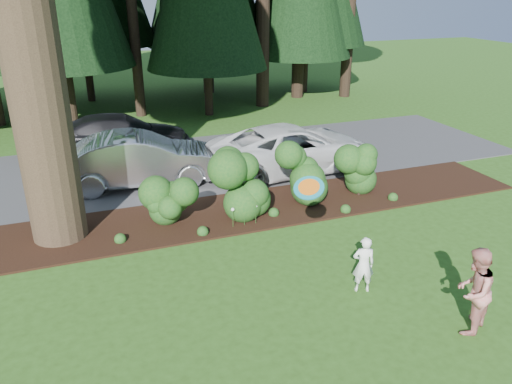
{
  "coord_description": "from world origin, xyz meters",
  "views": [
    {
      "loc": [
        -3.93,
        -8.19,
        5.59
      ],
      "look_at": [
        -0.33,
        1.49,
        1.3
      ],
      "focal_mm": 35.0,
      "sensor_mm": 36.0,
      "label": 1
    }
  ],
  "objects": [
    {
      "name": "adult",
      "position": [
        2.03,
        -2.77,
        0.8
      ],
      "size": [
        0.97,
        0.91,
        1.59
      ],
      "primitive_type": "imported",
      "rotation": [
        0.0,
        0.0,
        3.66
      ],
      "color": "red",
      "rests_on": "ground"
    },
    {
      "name": "shrub_row",
      "position": [
        0.77,
        3.14,
        0.81
      ],
      "size": [
        6.53,
        1.6,
        1.61
      ],
      "color": "#164818",
      "rests_on": "ground"
    },
    {
      "name": "car_white_suv",
      "position": [
        2.47,
        5.65,
        0.78
      ],
      "size": [
        5.5,
        2.77,
        1.49
      ],
      "primitive_type": "imported",
      "rotation": [
        0.0,
        0.0,
        1.63
      ],
      "color": "silver",
      "rests_on": "driveway"
    },
    {
      "name": "car_dark_suv",
      "position": [
        -2.48,
        9.38,
        0.73
      ],
      "size": [
        4.99,
        2.5,
        1.39
      ],
      "primitive_type": "imported",
      "rotation": [
        0.0,
        0.0,
        1.45
      ],
      "color": "black",
      "rests_on": "driveway"
    },
    {
      "name": "child",
      "position": [
        0.94,
        -1.06,
        0.59
      ],
      "size": [
        0.5,
        0.4,
        1.18
      ],
      "primitive_type": "imported",
      "rotation": [
        0.0,
        0.0,
        2.82
      ],
      "color": "white",
      "rests_on": "ground"
    },
    {
      "name": "car_silver_wagon",
      "position": [
        -2.26,
        6.13,
        0.81
      ],
      "size": [
        4.85,
        2.02,
        1.56
      ],
      "primitive_type": "imported",
      "rotation": [
        0.0,
        0.0,
        1.49
      ],
      "color": "silver",
      "rests_on": "driveway"
    },
    {
      "name": "frisbee",
      "position": [
        -0.12,
        -0.7,
        2.21
      ],
      "size": [
        0.6,
        0.53,
        0.4
      ],
      "color": "teal",
      "rests_on": "ground"
    },
    {
      "name": "driveway",
      "position": [
        0.0,
        7.5,
        0.01
      ],
      "size": [
        22.0,
        6.0,
        0.03
      ],
      "primitive_type": "cube",
      "color": "#38383A",
      "rests_on": "ground"
    },
    {
      "name": "lily_cluster",
      "position": [
        -0.3,
        2.4,
        0.5
      ],
      "size": [
        0.69,
        0.09,
        0.57
      ],
      "color": "#164818",
      "rests_on": "ground"
    },
    {
      "name": "mulch_bed",
      "position": [
        0.0,
        3.25,
        0.03
      ],
      "size": [
        16.0,
        2.5,
        0.05
      ],
      "primitive_type": "cube",
      "color": "black",
      "rests_on": "ground"
    },
    {
      "name": "ground",
      "position": [
        0.0,
        0.0,
        0.0
      ],
      "size": [
        80.0,
        80.0,
        0.0
      ],
      "primitive_type": "plane",
      "color": "#294C15",
      "rests_on": "ground"
    }
  ]
}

